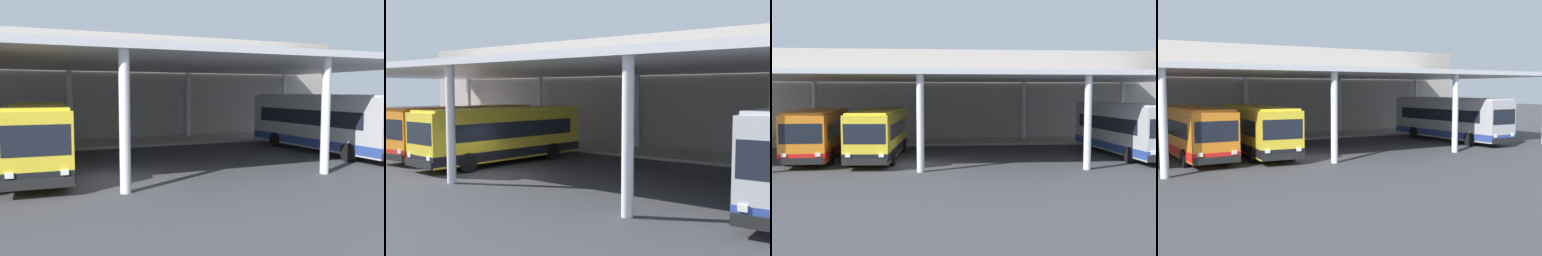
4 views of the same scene
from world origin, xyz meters
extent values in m
plane|color=#3D3D42|center=(0.00, 0.00, 0.00)|extent=(200.00, 200.00, 0.00)
cube|color=#A39E93|center=(0.00, 11.75, 0.09)|extent=(42.00, 4.50, 0.18)
cube|color=#ADA399|center=(0.00, 15.00, 4.10)|extent=(48.00, 1.60, 8.21)
cube|color=silver|center=(0.00, 5.50, 5.40)|extent=(40.00, 17.00, 0.30)
cylinder|color=silver|center=(-18.50, 13.50, 2.62)|extent=(0.40, 0.40, 5.25)
cylinder|color=silver|center=(-9.25, 13.50, 2.62)|extent=(0.40, 0.40, 5.25)
cylinder|color=silver|center=(0.00, -2.50, 2.62)|extent=(0.40, 0.40, 5.25)
cylinder|color=silver|center=(0.00, 13.50, 2.62)|extent=(0.40, 0.40, 5.25)
cylinder|color=silver|center=(9.25, -2.50, 2.62)|extent=(0.40, 0.40, 5.25)
cube|color=orange|center=(-6.68, 3.55, 1.70)|extent=(2.87, 10.48, 2.70)
cube|color=red|center=(-6.68, 3.55, 0.70)|extent=(2.89, 10.50, 0.50)
cube|color=black|center=(-6.68, 3.70, 2.00)|extent=(2.84, 8.61, 0.90)
cube|color=black|center=(-6.50, -1.60, 2.05)|extent=(2.30, 0.20, 1.10)
cube|color=black|center=(-6.49, -1.69, 0.55)|extent=(2.45, 0.25, 0.36)
cube|color=orange|center=(-6.68, 3.55, 3.11)|extent=(2.65, 10.06, 0.12)
cube|color=yellow|center=(-6.50, -1.57, 2.87)|extent=(1.75, 0.18, 0.28)
cube|color=white|center=(-5.59, -1.64, 0.90)|extent=(0.28, 0.09, 0.20)
cylinder|color=black|center=(-7.79, 0.29, 0.50)|extent=(0.32, 1.01, 1.00)
cylinder|color=black|center=(-5.34, 0.37, 0.50)|extent=(0.32, 1.01, 1.00)
cylinder|color=black|center=(-8.00, 6.37, 0.50)|extent=(0.32, 1.01, 1.00)
cylinder|color=black|center=(-5.55, 6.45, 0.50)|extent=(0.32, 1.01, 1.00)
cube|color=yellow|center=(-2.67, 3.04, 1.70)|extent=(3.17, 10.54, 2.70)
cube|color=black|center=(-2.67, 3.04, 0.70)|extent=(3.19, 10.56, 0.50)
cube|color=black|center=(-2.66, 3.19, 2.00)|extent=(3.09, 8.67, 0.90)
cube|color=black|center=(-3.01, -2.10, 2.05)|extent=(2.30, 0.27, 1.10)
cube|color=black|center=(-3.01, -2.19, 0.55)|extent=(2.46, 0.32, 0.36)
cube|color=yellow|center=(-2.67, 3.04, 3.11)|extent=(2.94, 10.11, 0.12)
cube|color=yellow|center=(-3.01, -2.07, 2.87)|extent=(1.75, 0.23, 0.28)
cube|color=white|center=(-3.91, -2.12, 0.90)|extent=(0.28, 0.10, 0.20)
cube|color=white|center=(-2.12, -2.24, 0.90)|extent=(0.28, 0.10, 0.20)
cylinder|color=black|center=(-4.11, -0.10, 0.50)|extent=(0.34, 1.02, 1.00)
cylinder|color=black|center=(-1.66, -0.26, 0.50)|extent=(0.34, 1.02, 1.00)
cylinder|color=black|center=(-3.71, 5.97, 0.50)|extent=(0.34, 1.02, 1.00)
cylinder|color=black|center=(-1.27, 5.81, 0.50)|extent=(0.34, 1.02, 1.00)
cube|color=white|center=(13.05, -2.60, 0.90)|extent=(0.28, 0.09, 0.20)
cylinder|color=black|center=(12.68, -0.45, 0.50)|extent=(0.30, 1.01, 1.00)
cube|color=brown|center=(-9.88, 11.75, 0.63)|extent=(1.80, 0.44, 0.08)
cube|color=brown|center=(-9.88, 11.95, 0.88)|extent=(1.80, 0.06, 0.44)
cube|color=#2D2D33|center=(-10.58, 11.75, 0.41)|extent=(0.10, 0.36, 0.45)
cube|color=#2D2D33|center=(-9.18, 11.75, 0.41)|extent=(0.10, 0.36, 0.45)
cylinder|color=maroon|center=(-12.89, 12.12, 0.63)|extent=(0.48, 0.48, 0.90)
cylinder|color=black|center=(-12.89, 12.12, 1.12)|extent=(0.52, 0.52, 0.08)
camera|label=1|loc=(-3.68, -17.22, 3.73)|focal=38.67mm
camera|label=2|loc=(17.33, -15.48, 4.12)|focal=44.09mm
camera|label=3|loc=(0.16, -26.50, 4.24)|focal=41.87mm
camera|label=4|loc=(-12.84, -26.22, 4.26)|focal=44.08mm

